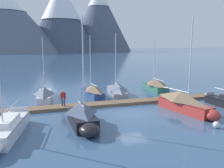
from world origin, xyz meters
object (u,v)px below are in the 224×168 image
mooring_buoy_channel_marker (216,125)px  sailboat_end_of_dock (154,85)px  sailboat_mid_dock_port (83,116)px  person_on_dock (63,97)px  sailboat_nearest_berth (5,130)px  sailboat_outer_slip (185,102)px  sailboat_far_berth (116,89)px  sailboat_mid_dock_starboard (92,91)px  sailboat_second_berth (44,93)px

mooring_buoy_channel_marker → sailboat_end_of_dock: bearing=78.2°
sailboat_mid_dock_port → person_on_dock: 6.02m
person_on_dock → sailboat_nearest_berth: bearing=-127.8°
sailboat_nearest_berth → sailboat_end_of_dock: bearing=32.5°
person_on_dock → mooring_buoy_channel_marker: 14.79m
sailboat_nearest_berth → sailboat_end_of_dock: 22.68m
sailboat_nearest_berth → sailboat_outer_slip: sailboat_outer_slip is taller
sailboat_nearest_berth → sailboat_far_berth: sailboat_far_berth is taller
sailboat_nearest_berth → sailboat_mid_dock_port: 5.83m
sailboat_mid_dock_starboard → mooring_buoy_channel_marker: 16.33m
sailboat_mid_dock_port → mooring_buoy_channel_marker: bearing=-22.0°
sailboat_mid_dock_starboard → person_on_dock: size_ratio=4.64×
sailboat_far_berth → sailboat_end_of_dock: 6.32m
sailboat_far_berth → mooring_buoy_channel_marker: size_ratio=12.78×
sailboat_end_of_dock → person_on_dock: size_ratio=4.27×
sailboat_nearest_berth → sailboat_second_berth: 12.34m
sailboat_mid_dock_starboard → sailboat_far_berth: 3.36m
sailboat_nearest_berth → mooring_buoy_channel_marker: (15.88, -3.51, -0.32)m
sailboat_outer_slip → mooring_buoy_channel_marker: 4.74m
sailboat_mid_dock_port → mooring_buoy_channel_marker: (10.08, -4.08, -0.60)m
sailboat_mid_dock_starboard → sailboat_outer_slip: size_ratio=0.84×
sailboat_mid_dock_port → sailboat_outer_slip: sailboat_outer_slip is taller
sailboat_end_of_dock → mooring_buoy_channel_marker: sailboat_end_of_dock is taller
sailboat_outer_slip → sailboat_end_of_dock: size_ratio=1.30×
sailboat_outer_slip → sailboat_end_of_dock: bearing=75.6°
sailboat_far_berth → sailboat_end_of_dock: size_ratio=1.13×
sailboat_mid_dock_starboard → sailboat_far_berth: size_ratio=0.96×
person_on_dock → mooring_buoy_channel_marker: bearing=-42.9°
sailboat_outer_slip → person_on_dock: (-11.26, 5.37, 0.28)m
sailboat_far_berth → sailboat_end_of_dock: sailboat_far_berth is taller
sailboat_mid_dock_starboard → mooring_buoy_channel_marker: bearing=-67.0°
sailboat_nearest_berth → sailboat_second_berth: (3.50, 11.83, 0.17)m
sailboat_nearest_berth → mooring_buoy_channel_marker: 16.26m
sailboat_second_berth → sailboat_end_of_dock: size_ratio=1.06×
sailboat_end_of_dock → person_on_dock: (-14.08, -5.64, 0.46)m
sailboat_mid_dock_port → sailboat_second_berth: bearing=101.5°
sailboat_mid_dock_starboard → sailboat_second_berth: bearing=177.1°
sailboat_mid_dock_starboard → mooring_buoy_channel_marker: size_ratio=12.33×
sailboat_second_berth → sailboat_end_of_dock: sailboat_second_berth is taller
sailboat_mid_dock_port → person_on_dock: size_ratio=5.22×
sailboat_far_berth → sailboat_end_of_dock: (6.27, 0.81, 0.01)m
sailboat_nearest_berth → person_on_dock: (5.06, 6.53, 0.67)m
sailboat_mid_dock_starboard → sailboat_outer_slip: sailboat_outer_slip is taller
sailboat_second_berth → sailboat_mid_dock_starboard: 6.02m
sailboat_second_berth → sailboat_nearest_berth: bearing=-106.5°
sailboat_nearest_berth → sailboat_mid_dock_port: sailboat_mid_dock_port is taller
sailboat_second_berth → sailboat_outer_slip: size_ratio=0.81×
sailboat_outer_slip → sailboat_second_berth: bearing=140.2°
sailboat_mid_dock_port → sailboat_far_berth: sailboat_mid_dock_port is taller
sailboat_outer_slip → sailboat_nearest_berth: bearing=-175.9°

